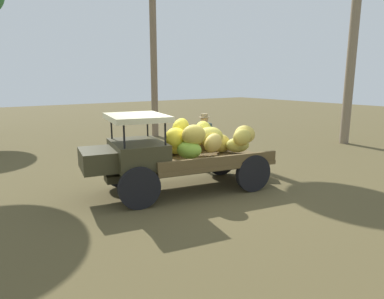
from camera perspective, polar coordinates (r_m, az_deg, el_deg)
ground_plane at (r=8.46m, az=-0.82°, el=-6.71°), size 60.00×60.00×0.00m
truck at (r=8.23m, az=-2.42°, el=-0.20°), size 4.64×2.44×1.89m
farmer at (r=10.16m, az=2.05°, el=1.95°), size 0.53×0.49×1.67m
wooden_crate at (r=9.63m, az=10.58°, el=-3.03°), size 0.69×0.68×0.51m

